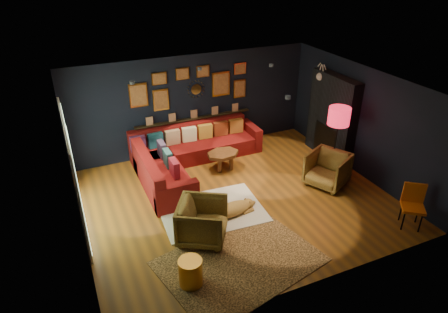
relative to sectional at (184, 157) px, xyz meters
name	(u,v)px	position (x,y,z in m)	size (l,w,h in m)	color
floor	(237,199)	(0.61, -1.81, -0.32)	(6.50, 6.50, 0.00)	brown
room_walls	(238,134)	(0.61, -1.81, 1.27)	(6.50, 6.50, 6.50)	black
sectional	(184,157)	(0.00, 0.00, 0.00)	(3.41, 2.69, 0.86)	maroon
ledge	(194,118)	(0.61, 0.87, 0.60)	(3.20, 0.12, 0.04)	black
gallery_wall	(192,86)	(0.60, 0.91, 1.48)	(3.15, 0.04, 1.02)	gold
sunburst_mirror	(196,89)	(0.71, 0.91, 1.38)	(0.47, 0.16, 0.47)	silver
fireplace	(331,120)	(3.71, -0.91, 0.70)	(0.31, 1.60, 2.20)	black
deer_head	(326,76)	(3.75, -0.41, 1.73)	(0.50, 0.28, 0.45)	white
sliding_door	(74,174)	(-2.60, -1.21, 0.78)	(0.06, 2.80, 2.20)	white
ceiling_spots	(222,77)	(0.61, -1.01, 2.24)	(3.30, 2.50, 0.06)	black
shag_rug	(212,211)	(-0.07, -2.01, -0.31)	(2.13, 1.55, 0.03)	silver
leopard_rug	(240,261)	(-0.19, -3.61, -0.31)	(2.71, 1.94, 0.02)	tan
coffee_table	(223,156)	(0.89, -0.42, 0.04)	(0.91, 0.72, 0.42)	brown
pouf	(169,178)	(-0.58, -0.65, -0.13)	(0.51, 0.51, 0.34)	maroon
armchair_left	(202,220)	(-0.56, -2.75, 0.13)	(0.87, 0.82, 0.90)	gold
armchair_right	(328,168)	(2.80, -2.08, 0.12)	(0.86, 0.80, 0.88)	gold
gold_stool	(191,272)	(-1.16, -3.75, -0.07)	(0.40, 0.40, 0.50)	gold
orange_chair	(413,202)	(3.41, -4.00, 0.21)	(0.59, 0.59, 0.90)	black
floor_lamp	(339,119)	(3.11, -1.86, 1.20)	(0.49, 0.49, 1.80)	black
dog	(233,207)	(0.28, -2.30, -0.12)	(1.17, 0.57, 0.37)	#C28E44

